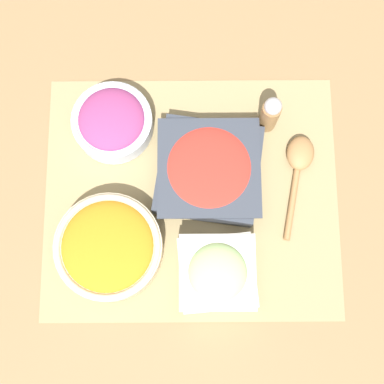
{
  "coord_description": "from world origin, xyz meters",
  "views": [
    {
      "loc": [
        -0.0,
        -0.2,
        0.98
      ],
      "look_at": [
        0.0,
        0.0,
        0.03
      ],
      "focal_mm": 50.0,
      "sensor_mm": 36.0,
      "label": 1
    }
  ],
  "objects_px": {
    "carrot_bowl": "(109,247)",
    "cucumber_bowl": "(218,273)",
    "tomato_bowl": "(209,170)",
    "wooden_spoon": "(300,162)",
    "onion_bowl": "(113,121)",
    "pepper_shaker": "(271,114)"
  },
  "relations": [
    {
      "from": "onion_bowl",
      "to": "cucumber_bowl",
      "type": "bearing_deg",
      "value": -55.81
    },
    {
      "from": "tomato_bowl",
      "to": "carrot_bowl",
      "type": "height_order",
      "value": "carrot_bowl"
    },
    {
      "from": "carrot_bowl",
      "to": "cucumber_bowl",
      "type": "bearing_deg",
      "value": -13.76
    },
    {
      "from": "onion_bowl",
      "to": "wooden_spoon",
      "type": "bearing_deg",
      "value": -12.03
    },
    {
      "from": "wooden_spoon",
      "to": "pepper_shaker",
      "type": "relative_size",
      "value": 1.9
    },
    {
      "from": "tomato_bowl",
      "to": "wooden_spoon",
      "type": "relative_size",
      "value": 1.04
    },
    {
      "from": "tomato_bowl",
      "to": "onion_bowl",
      "type": "bearing_deg",
      "value": 152.53
    },
    {
      "from": "tomato_bowl",
      "to": "cucumber_bowl",
      "type": "bearing_deg",
      "value": -86.32
    },
    {
      "from": "cucumber_bowl",
      "to": "pepper_shaker",
      "type": "relative_size",
      "value": 1.32
    },
    {
      "from": "wooden_spoon",
      "to": "tomato_bowl",
      "type": "bearing_deg",
      "value": -173.71
    },
    {
      "from": "carrot_bowl",
      "to": "pepper_shaker",
      "type": "xyz_separation_m",
      "value": [
        0.29,
        0.24,
        0.02
      ]
    },
    {
      "from": "carrot_bowl",
      "to": "tomato_bowl",
      "type": "bearing_deg",
      "value": 38.25
    },
    {
      "from": "cucumber_bowl",
      "to": "onion_bowl",
      "type": "relative_size",
      "value": 0.94
    },
    {
      "from": "carrot_bowl",
      "to": "wooden_spoon",
      "type": "distance_m",
      "value": 0.39
    },
    {
      "from": "tomato_bowl",
      "to": "cucumber_bowl",
      "type": "height_order",
      "value": "cucumber_bowl"
    },
    {
      "from": "pepper_shaker",
      "to": "cucumber_bowl",
      "type": "bearing_deg",
      "value": -109.31
    },
    {
      "from": "carrot_bowl",
      "to": "cucumber_bowl",
      "type": "height_order",
      "value": "cucumber_bowl"
    },
    {
      "from": "wooden_spoon",
      "to": "pepper_shaker",
      "type": "distance_m",
      "value": 0.11
    },
    {
      "from": "cucumber_bowl",
      "to": "pepper_shaker",
      "type": "height_order",
      "value": "pepper_shaker"
    },
    {
      "from": "tomato_bowl",
      "to": "carrot_bowl",
      "type": "distance_m",
      "value": 0.23
    },
    {
      "from": "cucumber_bowl",
      "to": "onion_bowl",
      "type": "xyz_separation_m",
      "value": [
        -0.19,
        0.28,
        -0.0
      ]
    },
    {
      "from": "carrot_bowl",
      "to": "cucumber_bowl",
      "type": "xyz_separation_m",
      "value": [
        0.19,
        -0.05,
        0.0
      ]
    }
  ]
}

